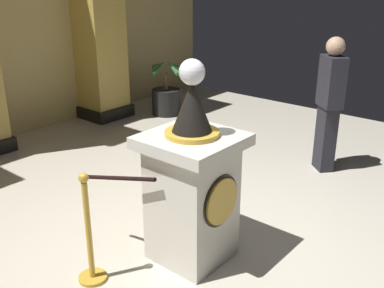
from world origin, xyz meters
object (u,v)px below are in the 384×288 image
at_px(pedestal_clock, 192,185).
at_px(bystander_guest, 330,102).
at_px(stanchion_far, 90,245).
at_px(stanchion_near, 195,175).
at_px(potted_palm_right, 166,98).

relative_size(pedestal_clock, bystander_guest, 1.05).
bearing_deg(stanchion_far, stanchion_near, 6.09).
height_order(pedestal_clock, bystander_guest, pedestal_clock).
xyz_separation_m(potted_palm_right, bystander_guest, (-0.48, -3.26, 0.62)).
xyz_separation_m(stanchion_far, bystander_guest, (3.42, -0.49, 0.58)).
bearing_deg(potted_palm_right, stanchion_far, -144.61).
bearing_deg(potted_palm_right, bystander_guest, -98.39).
bearing_deg(pedestal_clock, stanchion_far, 152.10).
bearing_deg(pedestal_clock, stanchion_near, 38.02).
bearing_deg(stanchion_near, pedestal_clock, -141.98).
bearing_deg(bystander_guest, potted_palm_right, 81.61).
relative_size(stanchion_near, stanchion_far, 1.05).
distance_m(pedestal_clock, bystander_guest, 2.62).
xyz_separation_m(stanchion_near, potted_palm_right, (2.33, 2.60, -0.06)).
bearing_deg(stanchion_near, stanchion_far, -173.91).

